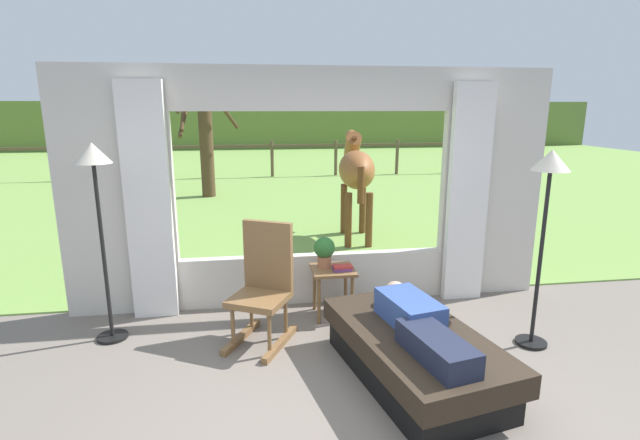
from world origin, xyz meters
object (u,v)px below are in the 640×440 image
at_px(potted_plant, 324,250).
at_px(pasture_tree, 205,140).
at_px(floor_lamp_left, 96,183).
at_px(book_stack, 342,268).
at_px(reclining_person, 417,321).
at_px(horse, 356,170).
at_px(recliner_sofa, 414,354).
at_px(side_table, 333,277).
at_px(floor_lamp_right, 548,190).
at_px(rocking_chair, 264,284).

distance_m(potted_plant, pasture_tree, 7.25).
xyz_separation_m(floor_lamp_left, pasture_tree, (0.30, 7.25, -0.10)).
distance_m(book_stack, floor_lamp_left, 2.44).
relative_size(reclining_person, horse, 0.79).
relative_size(recliner_sofa, potted_plant, 5.78).
bearing_deg(pasture_tree, reclining_person, -74.69).
height_order(recliner_sofa, book_stack, book_stack).
bearing_deg(book_stack, side_table, 141.85).
relative_size(side_table, floor_lamp_right, 0.29).
bearing_deg(reclining_person, book_stack, 93.75).
bearing_deg(horse, pasture_tree, 129.38).
bearing_deg(recliner_sofa, reclining_person, -101.96).
bearing_deg(book_stack, recliner_sofa, -73.68).
distance_m(side_table, horse, 3.08).
relative_size(floor_lamp_right, horse, 0.99).
bearing_deg(recliner_sofa, book_stack, 94.35).
bearing_deg(pasture_tree, side_table, -75.27).
bearing_deg(horse, recliner_sofa, -89.58).
bearing_deg(book_stack, pasture_tree, 105.24).
xyz_separation_m(recliner_sofa, horse, (0.43, 4.13, 0.94)).
height_order(reclining_person, rocking_chair, rocking_chair).
height_order(recliner_sofa, side_table, side_table).
bearing_deg(potted_plant, reclining_person, -69.45).
relative_size(recliner_sofa, side_table, 3.56).
height_order(potted_plant, horse, horse).
bearing_deg(recliner_sofa, side_table, 97.03).
relative_size(reclining_person, book_stack, 7.18).
xyz_separation_m(recliner_sofa, floor_lamp_right, (1.28, 0.39, 1.23)).
bearing_deg(pasture_tree, potted_plant, -75.76).
bearing_deg(floor_lamp_left, pasture_tree, 87.60).
distance_m(reclining_person, floor_lamp_right, 1.64).
xyz_separation_m(potted_plant, floor_lamp_right, (1.80, -0.94, 0.75)).
xyz_separation_m(potted_plant, pasture_tree, (-1.77, 6.99, 0.68)).
relative_size(rocking_chair, pasture_tree, 0.37).
bearing_deg(recliner_sofa, floor_lamp_left, 145.65).
bearing_deg(floor_lamp_left, reclining_person, -23.30).
bearing_deg(potted_plant, recliner_sofa, -68.75).
xyz_separation_m(floor_lamp_left, floor_lamp_right, (3.88, -0.68, -0.04)).
distance_m(recliner_sofa, side_table, 1.36).
xyz_separation_m(reclining_person, pasture_tree, (-2.29, 8.37, 0.86)).
distance_m(rocking_chair, horse, 3.69).
bearing_deg(reclining_person, rocking_chair, 130.01).
bearing_deg(pasture_tree, floor_lamp_right, -65.76).
distance_m(potted_plant, floor_lamp_right, 2.16).
distance_m(reclining_person, side_table, 1.39).
distance_m(book_stack, horse, 3.09).
bearing_deg(rocking_chair, reclining_person, -10.54).
xyz_separation_m(side_table, potted_plant, (-0.08, 0.06, 0.28)).
relative_size(floor_lamp_left, floor_lamp_right, 1.03).
bearing_deg(horse, book_stack, -98.61).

